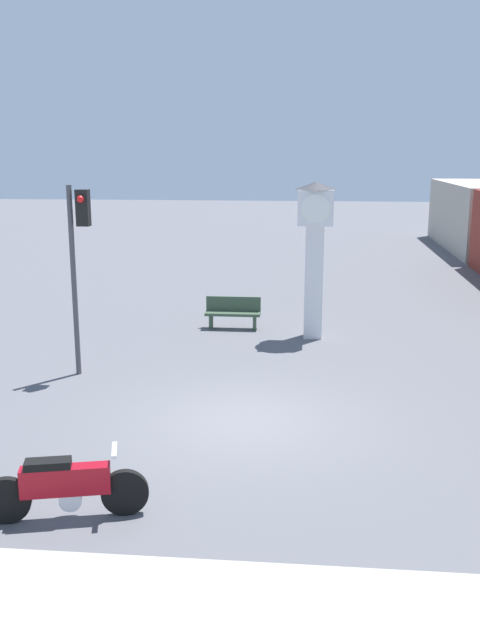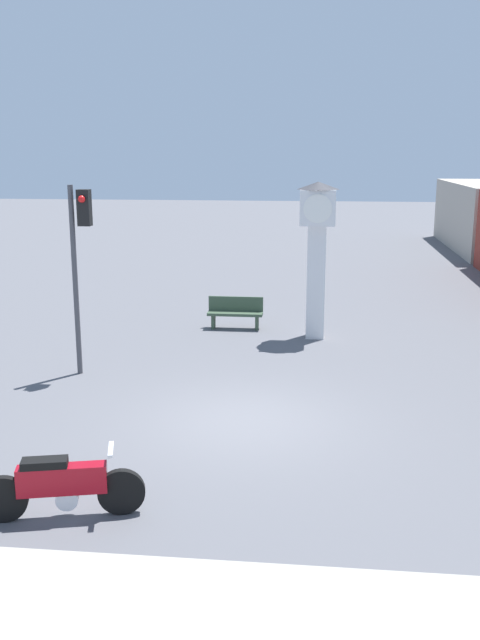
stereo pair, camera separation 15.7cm
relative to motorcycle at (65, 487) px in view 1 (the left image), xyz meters
The scene contains 5 objects.
ground_plane 4.54m from the motorcycle, 61.18° to the left, with size 120.00×120.00×0.00m, color #56565B.
motorcycle is the anchor object (origin of this frame).
clock_tower 11.23m from the motorcycle, 71.48° to the left, with size 1.13×1.13×4.27m.
traffic_light 7.22m from the motorcycle, 105.44° to the left, with size 0.50×0.35×4.35m.
bench 11.27m from the motorcycle, 84.00° to the left, with size 1.60×0.44×0.92m.
Camera 1 is at (1.16, -12.86, 5.11)m, focal length 40.00 mm.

